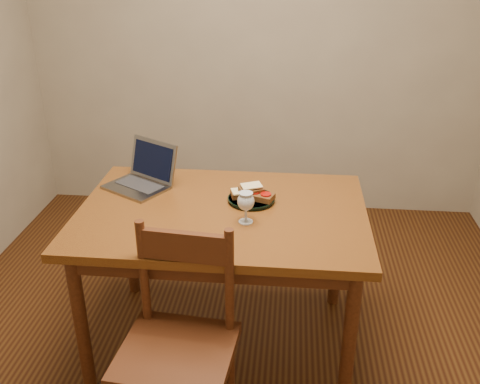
# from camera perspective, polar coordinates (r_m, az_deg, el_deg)

# --- Properties ---
(floor) EXTENTS (3.20, 3.20, 0.02)m
(floor) POSITION_cam_1_polar(r_m,az_deg,el_deg) (2.81, -0.62, -15.97)
(floor) COLOR black
(floor) RESTS_ON ground
(back_wall) EXTENTS (3.20, 0.02, 2.60)m
(back_wall) POSITION_cam_1_polar(r_m,az_deg,el_deg) (3.76, 2.05, 16.94)
(back_wall) COLOR gray
(back_wall) RESTS_ON floor
(table) EXTENTS (1.30, 0.90, 0.74)m
(table) POSITION_cam_1_polar(r_m,az_deg,el_deg) (2.46, -1.90, -3.66)
(table) COLOR #4D210C
(table) RESTS_ON floor
(chair) EXTENTS (0.46, 0.44, 0.45)m
(chair) POSITION_cam_1_polar(r_m,az_deg,el_deg) (2.09, -6.64, -15.11)
(chair) COLOR #381A0B
(chair) RESTS_ON floor
(plate) EXTENTS (0.22, 0.22, 0.02)m
(plate) POSITION_cam_1_polar(r_m,az_deg,el_deg) (2.49, 1.21, -0.80)
(plate) COLOR black
(plate) RESTS_ON table
(sandwich_cheese) EXTENTS (0.13, 0.10, 0.04)m
(sandwich_cheese) POSITION_cam_1_polar(r_m,az_deg,el_deg) (2.49, 0.39, -0.09)
(sandwich_cheese) COLOR #381E0C
(sandwich_cheese) RESTS_ON plate
(sandwich_tomato) EXTENTS (0.14, 0.11, 0.04)m
(sandwich_tomato) POSITION_cam_1_polar(r_m,az_deg,el_deg) (2.46, 2.17, -0.35)
(sandwich_tomato) COLOR #381E0C
(sandwich_tomato) RESTS_ON plate
(sandwich_top) EXTENTS (0.13, 0.11, 0.03)m
(sandwich_top) POSITION_cam_1_polar(r_m,az_deg,el_deg) (2.47, 1.23, 0.33)
(sandwich_top) COLOR #381E0C
(sandwich_top) RESTS_ON plate
(milk_glass) EXTENTS (0.07, 0.07, 0.14)m
(milk_glass) POSITION_cam_1_polar(r_m,az_deg,el_deg) (2.28, 0.63, -1.66)
(milk_glass) COLOR white
(milk_glass) RESTS_ON table
(laptop) EXTENTS (0.38, 0.37, 0.21)m
(laptop) POSITION_cam_1_polar(r_m,az_deg,el_deg) (2.68, -10.19, 1.87)
(laptop) COLOR slate
(laptop) RESTS_ON table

